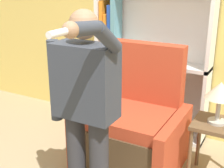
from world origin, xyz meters
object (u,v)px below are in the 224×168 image
person_standing (85,105)px  armchair (134,128)px  side_table (215,134)px  table_lamp (220,93)px  bookcase (139,63)px

person_standing → armchair: bearing=88.7°
armchair → side_table: bearing=4.7°
person_standing → table_lamp: 1.21m
armchair → table_lamp: armchair is taller
armchair → side_table: size_ratio=2.03×
bookcase → side_table: bookcase is taller
armchair → table_lamp: (0.78, 0.06, 0.50)m
bookcase → person_standing: bookcase is taller
bookcase → table_lamp: (1.06, -0.67, 0.03)m
bookcase → person_standing: bearing=-80.4°
person_standing → table_lamp: size_ratio=4.24×
armchair → person_standing: bearing=-91.3°
side_table → table_lamp: size_ratio=1.54×
armchair → side_table: armchair is taller
table_lamp → side_table: bearing=0.0°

